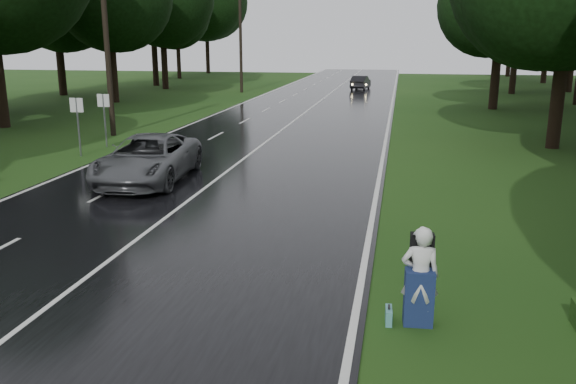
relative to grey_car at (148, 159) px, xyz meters
name	(u,v)px	position (x,y,z in m)	size (l,w,h in m)	color
ground	(55,303)	(2.33, -9.85, -0.85)	(160.00, 160.00, 0.00)	#204213
road	(272,138)	(2.33, 10.15, -0.83)	(12.00, 140.00, 0.04)	black
lane_center	(272,138)	(2.33, 10.15, -0.81)	(0.12, 140.00, 0.01)	silver
grey_car	(148,159)	(0.00, 0.00, 0.00)	(2.69, 5.83, 1.62)	#515356
far_car	(361,82)	(4.75, 41.09, -0.14)	(1.42, 4.08, 1.34)	black
hitchhiker	(420,279)	(9.25, -9.40, 0.01)	(0.70, 0.64, 1.85)	silver
suitcase	(389,315)	(8.74, -9.47, -0.71)	(0.12, 0.40, 0.28)	teal
utility_pole_mid	(114,135)	(-6.17, 9.56, -0.85)	(1.80, 0.28, 10.17)	black
utility_pole_far	(242,92)	(-6.17, 35.83, -0.85)	(1.80, 0.28, 10.28)	black
road_sign_a	(81,156)	(-4.87, 3.91, -0.85)	(0.61, 0.10, 2.54)	white
road_sign_b	(107,147)	(-4.87, 6.29, -0.85)	(0.60, 0.10, 2.49)	white
tree_left_d	(5,127)	(-13.76, 11.15, -0.85)	(10.36, 10.36, 16.20)	black
tree_left_e	(116,102)	(-13.80, 25.23, -0.85)	(9.49, 9.49, 14.82)	black
tree_left_f	(166,89)	(-14.81, 38.25, -0.85)	(10.18, 10.18, 15.91)	black
tree_right_d	(552,148)	(15.88, 9.89, -0.85)	(8.75, 8.75, 13.68)	black
tree_right_e	(492,109)	(15.40, 25.93, -0.85)	(8.61, 8.61, 13.46)	black
tree_right_f	(511,94)	(18.90, 39.10, -0.85)	(8.47, 8.47, 13.24)	black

